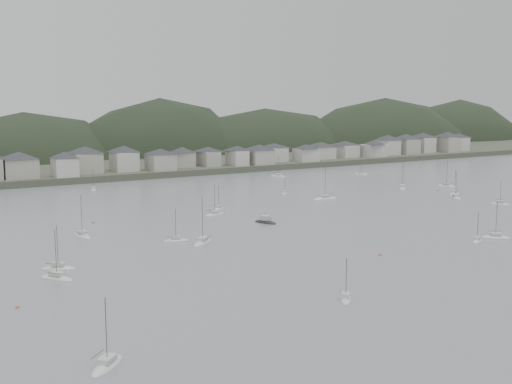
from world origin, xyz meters
TOP-DOWN VIEW (x-y plane):
  - ground at (0.00, 0.00)m, footprint 900.00×900.00m
  - far_shore_land at (0.00, 295.00)m, footprint 900.00×250.00m
  - forested_ridge at (4.83, 269.40)m, footprint 851.55×103.94m
  - waterfront_town at (50.59, 183.34)m, footprint 451.48×28.46m
  - sailboat_lead at (77.99, 86.83)m, footprint 8.58×8.62m
  - moored_fleet at (-15.71, 59.79)m, footprint 250.74×176.95m
  - motor_launch_far at (-9.33, 54.56)m, footprint 5.15×8.11m
  - mooring_buoys at (-5.56, 38.55)m, footprint 173.46×84.52m

SIDE VIEW (x-z plane):
  - forested_ridge at x=4.83m, z-range -62.57..40.00m
  - ground at x=0.00m, z-range 0.00..0.00m
  - mooring_buoys at x=-5.56m, z-range -0.20..0.50m
  - sailboat_lead at x=77.99m, z-range -6.12..6.46m
  - moored_fleet at x=-15.71m, z-range -6.83..7.18m
  - motor_launch_far at x=-9.33m, z-range -1.62..2.21m
  - far_shore_land at x=0.00m, z-range 0.00..3.00m
  - waterfront_town at x=50.59m, z-range 2.20..15.12m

